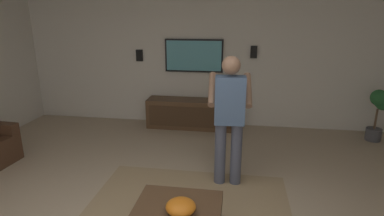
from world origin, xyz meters
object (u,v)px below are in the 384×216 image
at_px(vase_round, 216,95).
at_px(media_console, 192,114).
at_px(wall_speaker_right, 139,55).
at_px(potted_plant_tall, 380,106).
at_px(wall_speaker_left, 254,52).
at_px(bowl, 181,207).
at_px(person_standing, 229,114).
at_px(tv, 194,56).

bearing_deg(vase_round, media_console, 86.00).
bearing_deg(wall_speaker_right, media_console, -103.29).
distance_m(potted_plant_tall, wall_speaker_right, 4.37).
relative_size(vase_round, wall_speaker_left, 1.00).
height_order(bowl, vase_round, vase_round).
height_order(media_console, potted_plant_tall, potted_plant_tall).
xyz_separation_m(vase_round, wall_speaker_right, (0.29, 1.53, 0.67)).
xyz_separation_m(person_standing, wall_speaker_right, (2.25, 1.85, 0.40)).
distance_m(media_console, vase_round, 0.60).
bearing_deg(wall_speaker_left, tv, 90.68).
height_order(person_standing, bowl, person_standing).
relative_size(tv, wall_speaker_left, 5.01).
height_order(media_console, wall_speaker_right, wall_speaker_right).
bearing_deg(tv, media_console, 0.00).
xyz_separation_m(tv, bowl, (-3.54, -0.41, -0.89)).
distance_m(media_console, bowl, 3.33).
relative_size(tv, wall_speaker_right, 5.01).
xyz_separation_m(media_console, wall_speaker_left, (0.25, -1.11, 1.16)).
distance_m(potted_plant_tall, vase_round, 2.77).
relative_size(tv, vase_round, 5.01).
bearing_deg(wall_speaker_left, wall_speaker_right, 90.00).
height_order(wall_speaker_left, wall_speaker_right, wall_speaker_left).
bearing_deg(media_console, wall_speaker_right, -103.29).
height_order(vase_round, wall_speaker_left, wall_speaker_left).
bearing_deg(wall_speaker_right, person_standing, -140.61).
height_order(potted_plant_tall, wall_speaker_left, wall_speaker_left).
relative_size(media_console, potted_plant_tall, 1.86).
xyz_separation_m(tv, person_standing, (-2.23, -0.77, -0.42)).
relative_size(wall_speaker_left, wall_speaker_right, 1.00).
height_order(tv, wall_speaker_left, tv).
xyz_separation_m(vase_round, wall_speaker_left, (0.29, -0.66, 0.78)).
bearing_deg(wall_speaker_right, vase_round, -100.58).
relative_size(person_standing, wall_speaker_left, 7.45).
relative_size(tv, bowl, 4.07).
xyz_separation_m(person_standing, vase_round, (1.96, 0.32, -0.27)).
bearing_deg(media_console, bowl, 7.07).
bearing_deg(potted_plant_tall, wall_speaker_right, 84.06).
xyz_separation_m(tv, wall_speaker_left, (0.01, -1.11, 0.09)).
bearing_deg(bowl, person_standing, -15.51).
bearing_deg(media_console, wall_speaker_left, 102.89).
xyz_separation_m(bowl, vase_round, (3.27, -0.05, 0.20)).
distance_m(tv, wall_speaker_left, 1.11).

